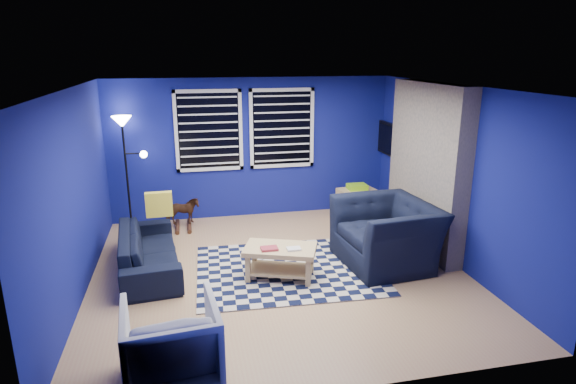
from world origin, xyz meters
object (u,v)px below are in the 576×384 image
Objects in this scene: tv at (391,140)px; armchair_bent at (171,343)px; cabinet at (356,203)px; rocking_horse at (182,211)px; sofa at (149,251)px; coffee_table at (280,256)px; armchair_big at (387,234)px; floor_lamp at (125,137)px.

tv is 5.66m from armchair_bent.
tv is 1.42× the size of cabinet.
tv is at bearing -93.05° from rocking_horse.
sofa is at bearing -87.19° from armchair_bent.
armchair_big is at bearing 5.84° from coffee_table.
sofa is at bearing -166.66° from cabinet.
cabinet is (1.84, 2.13, -0.04)m from coffee_table.
armchair_big is 1.99m from cabinet.
armchair_big is 3.56m from armchair_bent.
cabinet is at bearing -174.41° from tv.
cabinet is at bearing 166.23° from armchair_big.
floor_lamp reaches higher than armchair_big.
armchair_bent is 5.11m from cabinet.
floor_lamp is at bearing 176.92° from tv.
tv reaches higher than armchair_big.
sofa is 3.45× the size of rocking_horse.
sofa is at bearing -77.90° from floor_lamp.
coffee_table is at bearing -131.88° from armchair_bent.
armchair_big is at bearing -31.74° from floor_lamp.
cabinet is (0.27, 1.97, -0.17)m from armchair_big.
cabinet is at bearing -73.04° from sofa.
sofa is 2.74× the size of cabinet.
armchair_bent is (-3.84, -4.03, -1.01)m from tv.
tv reaches higher than coffee_table.
coffee_table is at bearing -116.19° from sofa.
rocking_horse is at bearing -22.15° from sofa.
armchair_big is 1.95× the size of cabinet.
floor_lamp reaches higher than coffee_table.
sofa is (-4.19, -1.54, -1.12)m from tv.
floor_lamp is (-3.68, 2.27, 1.13)m from armchair_big.
tv is 0.52× the size of sofa.
armchair_big reaches higher than coffee_table.
armchair_big reaches higher than rocking_horse.
cabinet is 4.17m from floor_lamp.
coffee_table is (-1.57, -0.16, -0.12)m from armchair_big.
coffee_table is at bearing -153.06° from rocking_horse.
cabinet reaches higher than coffee_table.
rocking_horse is at bearing -14.41° from floor_lamp.
tv is 2.41m from armchair_big.
armchair_bent is (0.35, -2.49, 0.11)m from sofa.
cabinet reaches higher than sofa.
armchair_big is 4.47m from floor_lamp.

